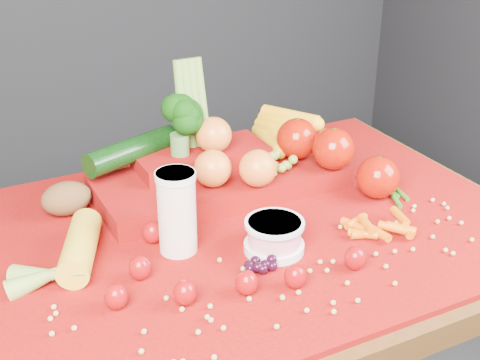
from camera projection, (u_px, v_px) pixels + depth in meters
name	position (u px, v px, depth m)	size (l,w,h in m)	color
table	(245.00, 271.00, 1.34)	(1.10, 0.80, 0.75)	#36220C
red_cloth	(245.00, 228.00, 1.29)	(1.05, 0.75, 0.01)	maroon
milk_glass	(177.00, 209.00, 1.17)	(0.07, 0.07, 0.16)	beige
yogurt_bowl	(274.00, 235.00, 1.19)	(0.11, 0.11, 0.06)	silver
strawberry_scatter	(213.00, 270.00, 1.11)	(0.44, 0.28, 0.05)	maroon
dark_grape_cluster	(261.00, 266.00, 1.14)	(0.06, 0.05, 0.03)	black
soybean_scatter	(299.00, 276.00, 1.13)	(0.84, 0.24, 0.01)	#AC984A
corn_ear	(59.00, 266.00, 1.12)	(0.25, 0.26, 0.06)	gold
potato	(66.00, 198.00, 1.32)	(0.10, 0.07, 0.07)	#513B1A
baby_carrot_pile	(377.00, 223.00, 1.27)	(0.17, 0.17, 0.03)	#CD5707
green_bean_pile	(388.00, 188.00, 1.42)	(0.14, 0.12, 0.01)	#2C6216
produce_mound	(237.00, 162.00, 1.40)	(0.60, 0.37, 0.27)	maroon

